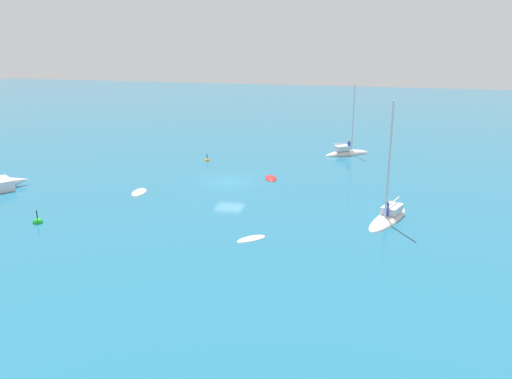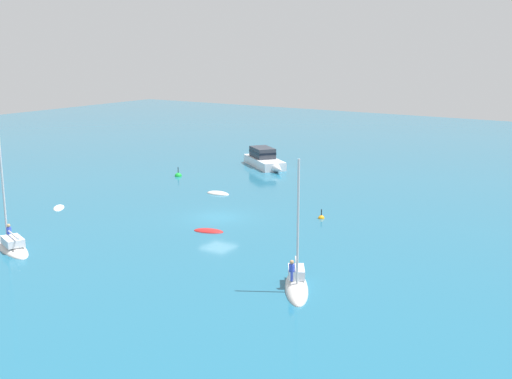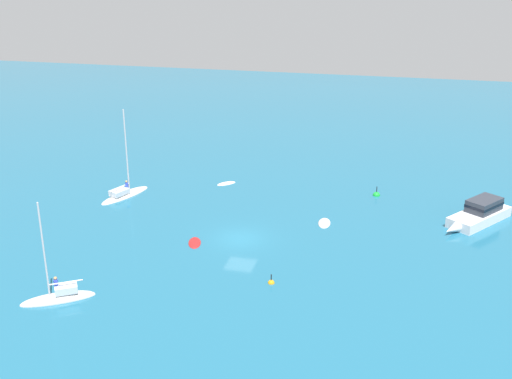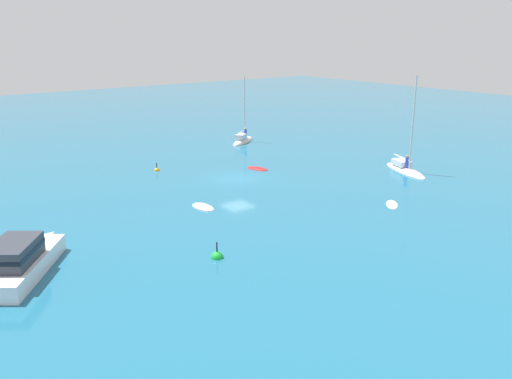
{
  "view_description": "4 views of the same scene",
  "coord_description": "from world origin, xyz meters",
  "views": [
    {
      "loc": [
        -45.8,
        -12.25,
        13.92
      ],
      "look_at": [
        -9.03,
        -4.44,
        2.26
      ],
      "focal_mm": 37.94,
      "sensor_mm": 36.0,
      "label": 1
    },
    {
      "loc": [
        29.92,
        -40.26,
        13.59
      ],
      "look_at": [
        -0.24,
        5.85,
        1.13
      ],
      "focal_mm": 45.79,
      "sensor_mm": 36.0,
      "label": 2
    },
    {
      "loc": [
        47.49,
        12.65,
        23.11
      ],
      "look_at": [
        -5.79,
        0.02,
        2.42
      ],
      "focal_mm": 44.03,
      "sensor_mm": 36.0,
      "label": 3
    },
    {
      "loc": [
        -37.26,
        26.49,
        12.55
      ],
      "look_at": [
        -6.69,
        3.07,
        1.16
      ],
      "focal_mm": 37.89,
      "sensor_mm": 36.0,
      "label": 4
    }
  ],
  "objects": [
    {
      "name": "motor_cruiser",
      "position": [
        -8.59,
        20.34,
        0.83
      ],
      "size": [
        7.94,
        6.53,
        2.07
      ],
      "rotation": [
        0.0,
        0.0,
        5.64
      ],
      "color": "white",
      "rests_on": "ground"
    },
    {
      "name": "mooring_buoy",
      "position": [
        7.0,
        4.22,
        0.01
      ],
      "size": [
        0.51,
        0.51,
        0.99
      ],
      "color": "orange",
      "rests_on": "ground"
    },
    {
      "name": "dinghy",
      "position": [
        1.74,
        -3.56,
        0.0
      ],
      "size": [
        2.48,
        1.68,
        0.38
      ],
      "rotation": [
        0.0,
        0.0,
        0.3
      ],
      "color": "#B21E1E",
      "rests_on": "ground"
    },
    {
      "name": "sailboat",
      "position": [
        -7.13,
        -14.02,
        0.19
      ],
      "size": [
        6.37,
        3.78,
        9.19
      ],
      "rotation": [
        0.0,
        0.0,
        2.76
      ],
      "color": "silver",
      "rests_on": "ground"
    },
    {
      "name": "rib",
      "position": [
        -4.93,
        6.63,
        0.0
      ],
      "size": [
        2.35,
        1.26,
        0.5
      ],
      "rotation": [
        0.0,
        0.0,
        0.07
      ],
      "color": "silver",
      "rests_on": "ground"
    },
    {
      "name": "ketch",
      "position": [
        12.84,
        -9.98,
        0.15
      ],
      "size": [
        3.86,
        5.1,
        8.06
      ],
      "rotation": [
        0.0,
        0.0,
        5.27
      ],
      "color": "silver",
      "rests_on": "ground"
    },
    {
      "name": "channel_buoy",
      "position": [
        -13.19,
        10.86,
        0.01
      ],
      "size": [
        0.74,
        0.74,
        1.33
      ],
      "color": "green",
      "rests_on": "ground"
    },
    {
      "name": "ground_plane",
      "position": [
        0.0,
        0.0,
        0.0
      ],
      "size": [
        160.0,
        160.0,
        0.0
      ],
      "primitive_type": "plane",
      "color": "#1E607F"
    },
    {
      "name": "rib_1",
      "position": [
        -12.98,
        -4.95,
        0.0
      ],
      "size": [
        2.1,
        2.16,
        0.32
      ],
      "rotation": [
        0.0,
        0.0,
        5.46
      ],
      "color": "silver",
      "rests_on": "ground"
    }
  ]
}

